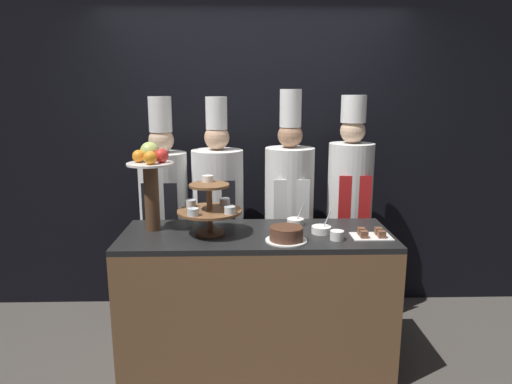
{
  "coord_description": "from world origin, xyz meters",
  "views": [
    {
      "loc": [
        -0.08,
        -2.5,
        1.83
      ],
      "look_at": [
        0.0,
        0.43,
        1.19
      ],
      "focal_mm": 32.0,
      "sensor_mm": 36.0,
      "label": 1
    }
  ],
  "objects_px": {
    "cup_white": "(337,235)",
    "chef_right": "(350,199)",
    "chef_center_right": "(289,203)",
    "serving_bowl_near": "(321,230)",
    "cake_square_tray": "(371,234)",
    "fruit_pedestal": "(151,174)",
    "cake_round": "(286,234)",
    "tiered_stand": "(210,207)",
    "serving_bowl_far": "(295,222)",
    "chef_center_left": "(218,206)",
    "chef_left": "(164,206)"
  },
  "relations": [
    {
      "from": "cup_white",
      "to": "chef_right",
      "type": "bearing_deg",
      "value": 71.85
    },
    {
      "from": "cup_white",
      "to": "chef_center_right",
      "type": "distance_m",
      "value": 0.81
    },
    {
      "from": "serving_bowl_near",
      "to": "cup_white",
      "type": "bearing_deg",
      "value": -61.52
    },
    {
      "from": "cake_square_tray",
      "to": "chef_right",
      "type": "relative_size",
      "value": 0.14
    },
    {
      "from": "fruit_pedestal",
      "to": "cake_round",
      "type": "distance_m",
      "value": 0.96
    },
    {
      "from": "tiered_stand",
      "to": "serving_bowl_far",
      "type": "distance_m",
      "value": 0.62
    },
    {
      "from": "serving_bowl_near",
      "to": "cake_round",
      "type": "bearing_deg",
      "value": -147.69
    },
    {
      "from": "cake_square_tray",
      "to": "serving_bowl_near",
      "type": "xyz_separation_m",
      "value": [
        -0.3,
        0.09,
        0.01
      ]
    },
    {
      "from": "fruit_pedestal",
      "to": "serving_bowl_far",
      "type": "distance_m",
      "value": 1.02
    },
    {
      "from": "tiered_stand",
      "to": "chef_center_right",
      "type": "xyz_separation_m",
      "value": [
        0.57,
        0.64,
        -0.13
      ]
    },
    {
      "from": "serving_bowl_far",
      "to": "chef_center_right",
      "type": "xyz_separation_m",
      "value": [
        -0.0,
        0.45,
        0.02
      ]
    },
    {
      "from": "cake_round",
      "to": "serving_bowl_near",
      "type": "relative_size",
      "value": 1.74
    },
    {
      "from": "cake_round",
      "to": "chef_right",
      "type": "bearing_deg",
      "value": 54.38
    },
    {
      "from": "fruit_pedestal",
      "to": "cup_white",
      "type": "xyz_separation_m",
      "value": [
        1.17,
        -0.25,
        -0.34
      ]
    },
    {
      "from": "cake_square_tray",
      "to": "chef_center_right",
      "type": "xyz_separation_m",
      "value": [
        -0.45,
        0.73,
        0.03
      ]
    },
    {
      "from": "tiered_stand",
      "to": "cake_square_tray",
      "type": "xyz_separation_m",
      "value": [
        1.02,
        -0.09,
        -0.16
      ]
    },
    {
      "from": "fruit_pedestal",
      "to": "chef_center_right",
      "type": "xyz_separation_m",
      "value": [
        0.96,
        0.53,
        -0.32
      ]
    },
    {
      "from": "cup_white",
      "to": "serving_bowl_near",
      "type": "height_order",
      "value": "serving_bowl_near"
    },
    {
      "from": "chef_center_left",
      "to": "tiered_stand",
      "type": "bearing_deg",
      "value": -91.51
    },
    {
      "from": "cup_white",
      "to": "chef_center_left",
      "type": "height_order",
      "value": "chef_center_left"
    },
    {
      "from": "cake_square_tray",
      "to": "serving_bowl_far",
      "type": "height_order",
      "value": "serving_bowl_far"
    },
    {
      "from": "fruit_pedestal",
      "to": "cake_square_tray",
      "type": "xyz_separation_m",
      "value": [
        1.4,
        -0.2,
        -0.35
      ]
    },
    {
      "from": "fruit_pedestal",
      "to": "cup_white",
      "type": "bearing_deg",
      "value": -12.16
    },
    {
      "from": "serving_bowl_near",
      "to": "chef_center_right",
      "type": "distance_m",
      "value": 0.66
    },
    {
      "from": "cake_round",
      "to": "cup_white",
      "type": "xyz_separation_m",
      "value": [
        0.31,
        0.02,
        -0.01
      ]
    },
    {
      "from": "tiered_stand",
      "to": "fruit_pedestal",
      "type": "xyz_separation_m",
      "value": [
        -0.38,
        0.11,
        0.19
      ]
    },
    {
      "from": "fruit_pedestal",
      "to": "cake_round",
      "type": "height_order",
      "value": "fruit_pedestal"
    },
    {
      "from": "chef_center_left",
      "to": "chef_right",
      "type": "xyz_separation_m",
      "value": [
        1.03,
        -0.0,
        0.05
      ]
    },
    {
      "from": "cake_round",
      "to": "cup_white",
      "type": "distance_m",
      "value": 0.32
    },
    {
      "from": "cup_white",
      "to": "chef_center_left",
      "type": "relative_size",
      "value": 0.05
    },
    {
      "from": "serving_bowl_near",
      "to": "chef_right",
      "type": "bearing_deg",
      "value": 62.9
    },
    {
      "from": "tiered_stand",
      "to": "chef_center_left",
      "type": "height_order",
      "value": "chef_center_left"
    },
    {
      "from": "fruit_pedestal",
      "to": "chef_left",
      "type": "height_order",
      "value": "chef_left"
    },
    {
      "from": "fruit_pedestal",
      "to": "cake_round",
      "type": "xyz_separation_m",
      "value": [
        0.86,
        -0.27,
        -0.33
      ]
    },
    {
      "from": "cup_white",
      "to": "chef_left",
      "type": "bearing_deg",
      "value": 146.85
    },
    {
      "from": "cake_square_tray",
      "to": "chef_right",
      "type": "height_order",
      "value": "chef_right"
    },
    {
      "from": "fruit_pedestal",
      "to": "chef_center_left",
      "type": "distance_m",
      "value": 0.75
    },
    {
      "from": "fruit_pedestal",
      "to": "chef_center_left",
      "type": "xyz_separation_m",
      "value": [
        0.4,
        0.53,
        -0.34
      ]
    },
    {
      "from": "cup_white",
      "to": "serving_bowl_far",
      "type": "relative_size",
      "value": 0.59
    },
    {
      "from": "cake_round",
      "to": "chef_center_left",
      "type": "distance_m",
      "value": 0.92
    },
    {
      "from": "serving_bowl_near",
      "to": "serving_bowl_far",
      "type": "relative_size",
      "value": 1.02
    },
    {
      "from": "cake_square_tray",
      "to": "chef_center_left",
      "type": "xyz_separation_m",
      "value": [
        -1.0,
        0.73,
        0.01
      ]
    },
    {
      "from": "cake_square_tray",
      "to": "chef_left",
      "type": "relative_size",
      "value": 0.14
    },
    {
      "from": "chef_center_right",
      "to": "serving_bowl_near",
      "type": "bearing_deg",
      "value": -77.22
    },
    {
      "from": "chef_right",
      "to": "chef_center_right",
      "type": "bearing_deg",
      "value": -180.0
    },
    {
      "from": "cake_round",
      "to": "chef_left",
      "type": "distance_m",
      "value": 1.19
    },
    {
      "from": "cake_round",
      "to": "chef_center_right",
      "type": "distance_m",
      "value": 0.8
    },
    {
      "from": "tiered_stand",
      "to": "fruit_pedestal",
      "type": "distance_m",
      "value": 0.44
    },
    {
      "from": "chef_left",
      "to": "chef_center_right",
      "type": "height_order",
      "value": "chef_center_right"
    },
    {
      "from": "tiered_stand",
      "to": "serving_bowl_far",
      "type": "height_order",
      "value": "tiered_stand"
    }
  ]
}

